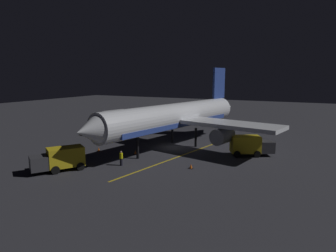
{
  "coord_description": "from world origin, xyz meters",
  "views": [
    {
      "loc": [
        -18.45,
        38.74,
        10.4
      ],
      "look_at": [
        0.0,
        2.0,
        3.5
      ],
      "focal_mm": 32.07,
      "sensor_mm": 36.0,
      "label": 1
    }
  ],
  "objects_px": {
    "traffic_cone_near_left": "(191,166)",
    "traffic_cone_near_right": "(135,152)",
    "catering_truck": "(250,146)",
    "airliner": "(177,117)",
    "ground_crew_worker": "(121,158)",
    "traffic_cone_under_wing": "(99,149)",
    "baggage_truck": "(60,159)"
  },
  "relations": [
    {
      "from": "traffic_cone_near_left",
      "to": "traffic_cone_near_right",
      "type": "relative_size",
      "value": 1.0
    },
    {
      "from": "catering_truck",
      "to": "traffic_cone_near_right",
      "type": "xyz_separation_m",
      "value": [
        13.83,
        6.17,
        -1.06
      ]
    },
    {
      "from": "airliner",
      "to": "traffic_cone_near_right",
      "type": "height_order",
      "value": "airliner"
    },
    {
      "from": "airliner",
      "to": "ground_crew_worker",
      "type": "height_order",
      "value": "airliner"
    },
    {
      "from": "traffic_cone_near_left",
      "to": "ground_crew_worker",
      "type": "bearing_deg",
      "value": 18.65
    },
    {
      "from": "ground_crew_worker",
      "to": "airliner",
      "type": "bearing_deg",
      "value": -98.98
    },
    {
      "from": "airliner",
      "to": "traffic_cone_under_wing",
      "type": "xyz_separation_m",
      "value": [
        8.61,
        7.26,
        -4.2
      ]
    },
    {
      "from": "baggage_truck",
      "to": "airliner",
      "type": "bearing_deg",
      "value": -112.61
    },
    {
      "from": "ground_crew_worker",
      "to": "traffic_cone_near_left",
      "type": "height_order",
      "value": "ground_crew_worker"
    },
    {
      "from": "baggage_truck",
      "to": "traffic_cone_under_wing",
      "type": "bearing_deg",
      "value": -77.54
    },
    {
      "from": "traffic_cone_near_left",
      "to": "traffic_cone_near_right",
      "type": "height_order",
      "value": "same"
    },
    {
      "from": "catering_truck",
      "to": "ground_crew_worker",
      "type": "distance_m",
      "value": 16.82
    },
    {
      "from": "catering_truck",
      "to": "traffic_cone_under_wing",
      "type": "xyz_separation_m",
      "value": [
        19.28,
        7.1,
        -1.06
      ]
    },
    {
      "from": "baggage_truck",
      "to": "traffic_cone_near_left",
      "type": "bearing_deg",
      "value": -150.26
    },
    {
      "from": "catering_truck",
      "to": "traffic_cone_under_wing",
      "type": "distance_m",
      "value": 20.58
    },
    {
      "from": "airliner",
      "to": "catering_truck",
      "type": "xyz_separation_m",
      "value": [
        -10.68,
        0.16,
        -3.14
      ]
    },
    {
      "from": "catering_truck",
      "to": "traffic_cone_under_wing",
      "type": "height_order",
      "value": "catering_truck"
    },
    {
      "from": "traffic_cone_near_right",
      "to": "catering_truck",
      "type": "bearing_deg",
      "value": -155.96
    },
    {
      "from": "catering_truck",
      "to": "ground_crew_worker",
      "type": "bearing_deg",
      "value": 42.07
    },
    {
      "from": "airliner",
      "to": "traffic_cone_near_right",
      "type": "relative_size",
      "value": 61.91
    },
    {
      "from": "traffic_cone_near_right",
      "to": "airliner",
      "type": "bearing_deg",
      "value": -116.43
    },
    {
      "from": "ground_crew_worker",
      "to": "traffic_cone_near_left",
      "type": "xyz_separation_m",
      "value": [
        -7.74,
        -2.61,
        -0.64
      ]
    },
    {
      "from": "catering_truck",
      "to": "traffic_cone_under_wing",
      "type": "bearing_deg",
      "value": 20.21
    },
    {
      "from": "ground_crew_worker",
      "to": "traffic_cone_near_left",
      "type": "bearing_deg",
      "value": -161.35
    },
    {
      "from": "catering_truck",
      "to": "traffic_cone_near_left",
      "type": "xyz_separation_m",
      "value": [
        4.75,
        8.66,
        -1.06
      ]
    },
    {
      "from": "airliner",
      "to": "traffic_cone_near_right",
      "type": "distance_m",
      "value": 8.22
    },
    {
      "from": "baggage_truck",
      "to": "traffic_cone_near_right",
      "type": "distance_m",
      "value": 10.36
    },
    {
      "from": "baggage_truck",
      "to": "ground_crew_worker",
      "type": "height_order",
      "value": "baggage_truck"
    },
    {
      "from": "baggage_truck",
      "to": "catering_truck",
      "type": "xyz_separation_m",
      "value": [
        -17.35,
        -15.86,
        0.01
      ]
    },
    {
      "from": "catering_truck",
      "to": "traffic_cone_near_left",
      "type": "bearing_deg",
      "value": 61.26
    },
    {
      "from": "traffic_cone_near_right",
      "to": "traffic_cone_under_wing",
      "type": "relative_size",
      "value": 1.0
    },
    {
      "from": "ground_crew_worker",
      "to": "traffic_cone_near_right",
      "type": "xyz_separation_m",
      "value": [
        1.34,
        -5.1,
        -0.64
      ]
    }
  ]
}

